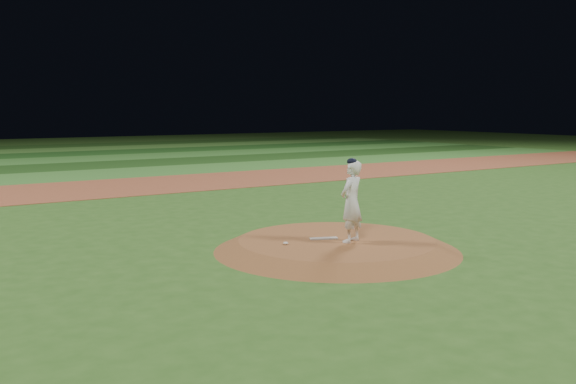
% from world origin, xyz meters
% --- Properties ---
extents(ground, '(120.00, 120.00, 0.00)m').
position_xyz_m(ground, '(0.00, 0.00, 0.00)').
color(ground, '#2D581C').
rests_on(ground, ground).
extents(infield_dirt_band, '(70.00, 6.00, 0.02)m').
position_xyz_m(infield_dirt_band, '(0.00, 14.00, 0.01)').
color(infield_dirt_band, brown).
rests_on(infield_dirt_band, ground).
extents(outfield_stripe_0, '(70.00, 5.00, 0.02)m').
position_xyz_m(outfield_stripe_0, '(0.00, 19.50, 0.01)').
color(outfield_stripe_0, '#36742A').
rests_on(outfield_stripe_0, ground).
extents(outfield_stripe_1, '(70.00, 5.00, 0.02)m').
position_xyz_m(outfield_stripe_1, '(0.00, 24.50, 0.01)').
color(outfield_stripe_1, '#1B4215').
rests_on(outfield_stripe_1, ground).
extents(outfield_stripe_2, '(70.00, 5.00, 0.02)m').
position_xyz_m(outfield_stripe_2, '(0.00, 29.50, 0.01)').
color(outfield_stripe_2, '#34752A').
rests_on(outfield_stripe_2, ground).
extents(outfield_stripe_3, '(70.00, 5.00, 0.02)m').
position_xyz_m(outfield_stripe_3, '(0.00, 34.50, 0.01)').
color(outfield_stripe_3, '#1C4C18').
rests_on(outfield_stripe_3, ground).
extents(outfield_stripe_4, '(70.00, 5.00, 0.02)m').
position_xyz_m(outfield_stripe_4, '(0.00, 39.50, 0.01)').
color(outfield_stripe_4, '#407C2D').
rests_on(outfield_stripe_4, ground).
extents(pitchers_mound, '(5.50, 5.50, 0.25)m').
position_xyz_m(pitchers_mound, '(0.00, 0.00, 0.12)').
color(pitchers_mound, brown).
rests_on(pitchers_mound, ground).
extents(pitching_rubber, '(0.64, 0.38, 0.03)m').
position_xyz_m(pitching_rubber, '(-0.22, 0.18, 0.27)').
color(pitching_rubber, silver).
rests_on(pitching_rubber, pitchers_mound).
extents(rosin_bag, '(0.11, 0.11, 0.06)m').
position_xyz_m(rosin_bag, '(-1.26, 0.16, 0.28)').
color(rosin_bag, silver).
rests_on(rosin_bag, pitchers_mound).
extents(pitcher_on_mound, '(0.76, 0.64, 1.85)m').
position_xyz_m(pitcher_on_mound, '(0.09, -0.39, 1.16)').
color(pitcher_on_mound, white).
rests_on(pitcher_on_mound, pitchers_mound).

